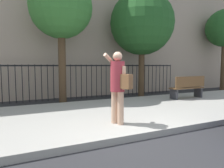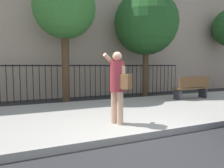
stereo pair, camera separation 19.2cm
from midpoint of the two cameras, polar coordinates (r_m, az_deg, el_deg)
The scene contains 8 objects.
ground_plane at distance 4.54m, azimuth 8.31°, elevation -15.07°, with size 60.00×60.00×0.00m, color #28282B.
sidewalk at distance 6.41m, azimuth -2.33°, elevation -8.33°, with size 28.00×4.40×0.15m, color #9E9B93.
building_facade at distance 12.71m, azimuth -13.56°, elevation 19.24°, with size 28.00×4.00×9.40m, color tan.
iron_fence at distance 9.79m, azimuth -10.36°, elevation 1.83°, with size 12.03×0.04×1.60m.
pedestrian_on_phone at distance 5.00m, azimuth 2.70°, elevation 0.45°, with size 0.54×0.72×1.73m.
street_bench at distance 9.49m, azimuth 21.44°, elevation -0.78°, with size 1.60×0.45×0.95m.
street_tree_near at distance 9.23m, azimuth -12.14°, elevation 19.45°, with size 2.54×2.54×5.18m.
street_tree_mid at distance 10.76m, azimuth 9.74°, elevation 15.96°, with size 3.11×3.11×5.18m.
Camera 2 is at (-2.20, -3.64, 1.56)m, focal length 33.73 mm.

